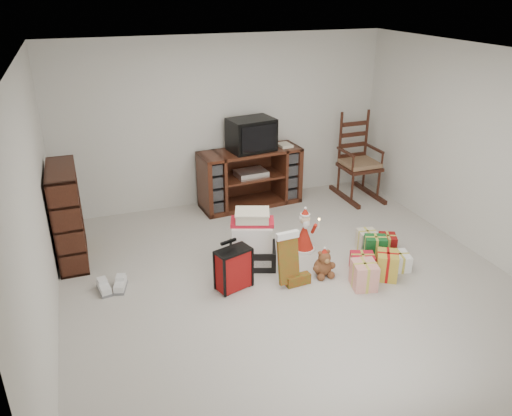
% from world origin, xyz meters
% --- Properties ---
extents(room, '(5.01, 5.01, 2.51)m').
position_xyz_m(room, '(0.00, 0.00, 1.25)').
color(room, '#B8B1A8').
rests_on(room, ground).
extents(tv_stand, '(1.57, 0.67, 0.87)m').
position_xyz_m(tv_stand, '(0.31, 2.20, 0.44)').
color(tv_stand, '#431E13').
rests_on(tv_stand, floor).
extents(bookshelf, '(0.32, 0.97, 1.18)m').
position_xyz_m(bookshelf, '(-2.31, 1.37, 0.57)').
color(bookshelf, '#3D1B10').
rests_on(bookshelf, floor).
extents(rocking_chair, '(0.57, 0.93, 1.39)m').
position_xyz_m(rocking_chair, '(2.02, 1.97, 0.47)').
color(rocking_chair, '#3D1B10').
rests_on(rocking_chair, floor).
extents(gift_pile, '(0.66, 0.57, 0.70)m').
position_xyz_m(gift_pile, '(-0.27, 0.46, 0.31)').
color(gift_pile, black).
rests_on(gift_pile, floor).
extents(red_suitcase, '(0.41, 0.30, 0.57)m').
position_xyz_m(red_suitcase, '(-0.64, 0.05, 0.25)').
color(red_suitcase, maroon).
rests_on(red_suitcase, floor).
extents(stocking, '(0.32, 0.16, 0.66)m').
position_xyz_m(stocking, '(-0.04, -0.09, 0.33)').
color(stocking, '#0C731F').
rests_on(stocking, floor).
extents(teddy_bear, '(0.22, 0.19, 0.33)m').
position_xyz_m(teddy_bear, '(0.42, -0.05, 0.14)').
color(teddy_bear, brown).
rests_on(teddy_bear, floor).
extents(santa_figurine, '(0.29, 0.27, 0.59)m').
position_xyz_m(santa_figurine, '(0.47, 0.58, 0.23)').
color(santa_figurine, '#A91E12').
rests_on(santa_figurine, floor).
extents(mrs_claus_figurine, '(0.28, 0.26, 0.57)m').
position_xyz_m(mrs_claus_figurine, '(-0.17, 0.90, 0.22)').
color(mrs_claus_figurine, '#A91E12').
rests_on(mrs_claus_figurine, floor).
extents(sneaker_pair, '(0.35, 0.29, 0.10)m').
position_xyz_m(sneaker_pair, '(-1.93, 0.46, 0.05)').
color(sneaker_pair, silver).
rests_on(sneaker_pair, floor).
extents(gift_cluster, '(0.77, 1.12, 0.26)m').
position_xyz_m(gift_cluster, '(1.12, -0.07, 0.13)').
color(gift_cluster, red).
rests_on(gift_cluster, floor).
extents(crt_television, '(0.71, 0.56, 0.47)m').
position_xyz_m(crt_television, '(0.32, 2.18, 1.11)').
color(crt_television, black).
rests_on(crt_television, tv_stand).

